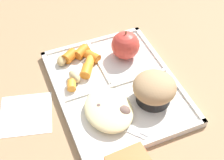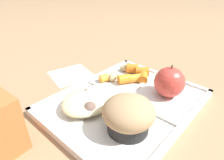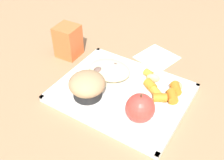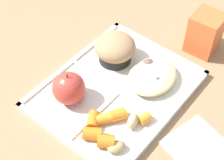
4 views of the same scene
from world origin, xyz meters
TOP-DOWN VIEW (x-y plane):
  - ground at (0.00, 0.00)m, footprint 6.00×6.00m
  - lunch_tray at (-0.00, -0.00)m, footprint 0.35×0.28m
  - green_apple at (-0.09, 0.06)m, footprint 0.07×0.07m
  - bran_muffin at (0.07, 0.06)m, footprint 0.10×0.10m
  - carrot_slice_edge at (-0.13, -0.04)m, footprint 0.04×0.05m
  - carrot_slice_small at (-0.13, -0.08)m, footprint 0.04×0.04m
  - carrot_slice_center at (-0.10, -0.02)m, footprint 0.04×0.04m
  - carrot_slice_near_corner at (-0.03, -0.10)m, footprint 0.03×0.03m
  - carrot_slice_diagonal at (-0.06, -0.05)m, footprint 0.04×0.04m
  - carrot_slice_large at (-0.09, -0.04)m, footprint 0.04×0.04m
  - potato_chunk_small at (-0.12, -0.10)m, footprint 0.04×0.04m
  - potato_chunk_large at (-0.05, -0.09)m, footprint 0.04×0.03m
  - egg_noodle_pile at (0.07, -0.05)m, footprint 0.13×0.10m
  - meatball_side at (0.09, -0.02)m, footprint 0.03×0.03m
  - meatball_center at (0.06, -0.07)m, footprint 0.03×0.03m
  - plastic_fork at (0.11, -0.03)m, footprint 0.12×0.10m
  - paper_napkin at (-0.01, -0.22)m, footprint 0.14×0.14m

SIDE VIEW (x-z plane):
  - ground at x=0.00m, z-range 0.00..0.00m
  - paper_napkin at x=-0.01m, z-range 0.00..0.00m
  - lunch_tray at x=0.00m, z-range 0.00..0.02m
  - plastic_fork at x=0.11m, z-range 0.01..0.02m
  - potato_chunk_small at x=-0.12m, z-range 0.01..0.03m
  - carrot_slice_near_corner at x=-0.03m, z-range 0.01..0.03m
  - carrot_slice_large at x=-0.09m, z-range 0.01..0.03m
  - carrot_slice_center at x=-0.10m, z-range 0.01..0.04m
  - carrot_slice_diagonal at x=-0.06m, z-range 0.01..0.04m
  - potato_chunk_large at x=-0.05m, z-range 0.01..0.04m
  - carrot_slice_edge at x=-0.13m, z-range 0.01..0.04m
  - carrot_slice_small at x=-0.13m, z-range 0.01..0.04m
  - meatball_center at x=0.06m, z-range 0.01..0.04m
  - egg_noodle_pile at x=0.07m, z-range 0.01..0.04m
  - meatball_side at x=0.09m, z-range 0.01..0.04m
  - bran_muffin at x=0.07m, z-range 0.01..0.08m
  - green_apple at x=-0.09m, z-range 0.01..0.09m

